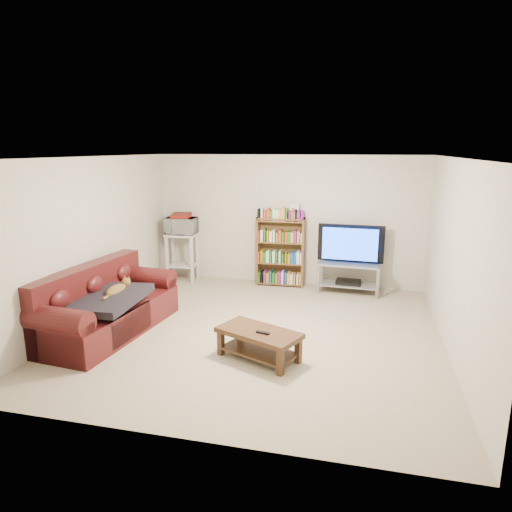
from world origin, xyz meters
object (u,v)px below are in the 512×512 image
(coffee_table, at_px, (259,339))
(tv_stand, at_px, (349,273))
(sofa, at_px, (104,309))
(bookshelf, at_px, (280,251))

(coffee_table, height_order, tv_stand, tv_stand)
(sofa, bearing_deg, bookshelf, 60.10)
(bookshelf, bearing_deg, sofa, -127.87)
(sofa, distance_m, coffee_table, 2.32)
(sofa, bearing_deg, tv_stand, 44.57)
(tv_stand, bearing_deg, sofa, -138.03)
(sofa, distance_m, bookshelf, 3.42)
(sofa, xyz_separation_m, tv_stand, (3.25, 2.61, 0.04))
(sofa, relative_size, coffee_table, 2.01)
(tv_stand, bearing_deg, bookshelf, 176.20)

